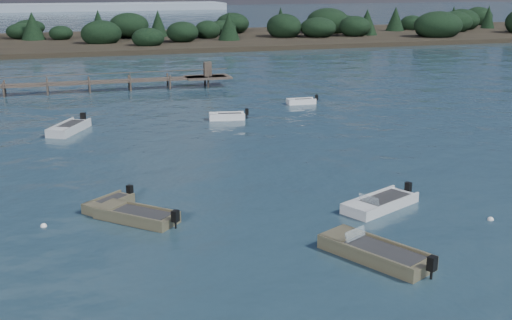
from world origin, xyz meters
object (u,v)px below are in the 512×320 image
object	(u,v)px
tender_far_grey_b	(301,102)
dinghy_mid_grey	(136,217)
dinghy_extra_b	(69,130)
dinghy_mid_white_a	(380,205)
dinghy_extra_a	(109,205)
dinghy_near_olive	(375,255)
tender_far_white	(227,118)

from	to	relation	value
tender_far_grey_b	dinghy_mid_grey	bearing A→B (deg)	-125.43
dinghy_extra_b	dinghy_mid_white_a	xyz separation A→B (m)	(15.46, -22.84, -0.03)
dinghy_extra_a	dinghy_mid_white_a	world-z (taller)	dinghy_mid_white_a
dinghy_near_olive	dinghy_mid_white_a	xyz separation A→B (m)	(3.20, 5.70, -0.02)
tender_far_grey_b	dinghy_near_olive	bearing A→B (deg)	-105.52
tender_far_grey_b	dinghy_mid_white_a	bearing A→B (deg)	-102.46
tender_far_white	dinghy_mid_white_a	distance (m)	23.79
dinghy_extra_a	dinghy_extra_b	xyz separation A→B (m)	(-1.67, 18.72, 0.03)
tender_far_grey_b	tender_far_white	world-z (taller)	tender_far_white
dinghy_extra_b	tender_far_white	size ratio (longest dim) A/B	1.42
tender_far_white	dinghy_mid_grey	bearing A→B (deg)	-115.22
dinghy_extra_a	dinghy_mid_grey	xyz separation A→B (m)	(1.19, -2.24, 0.01)
dinghy_mid_white_a	tender_far_white	bearing A→B (deg)	95.65
dinghy_extra_a	dinghy_extra_b	size ratio (longest dim) A/B	0.58
tender_far_grey_b	dinghy_mid_grey	distance (m)	32.58
tender_far_white	dinghy_mid_white_a	world-z (taller)	dinghy_mid_white_a
dinghy_mid_grey	dinghy_mid_white_a	world-z (taller)	dinghy_mid_grey
tender_far_grey_b	tender_far_white	size ratio (longest dim) A/B	0.88
tender_far_grey_b	tender_far_white	bearing A→B (deg)	-151.12
dinghy_extra_b	tender_far_grey_b	bearing A→B (deg)	14.43
dinghy_near_olive	tender_far_grey_b	bearing A→B (deg)	74.48
dinghy_extra_b	dinghy_mid_white_a	bearing A→B (deg)	-55.91
dinghy_extra_a	tender_far_grey_b	distance (m)	31.53
dinghy_near_olive	tender_far_white	distance (m)	29.39
tender_far_white	dinghy_mid_grey	distance (m)	24.09
dinghy_mid_white_a	dinghy_extra_a	bearing A→B (deg)	163.35
dinghy_extra_a	dinghy_mid_grey	distance (m)	2.53
dinghy_near_olive	dinghy_mid_grey	distance (m)	12.08
tender_far_grey_b	dinghy_mid_white_a	xyz separation A→B (m)	(-6.28, -28.44, 0.00)
tender_far_white	dinghy_extra_b	bearing A→B (deg)	-176.35
tender_far_white	dinghy_near_olive	bearing A→B (deg)	-91.67
dinghy_extra_a	tender_far_grey_b	bearing A→B (deg)	50.45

